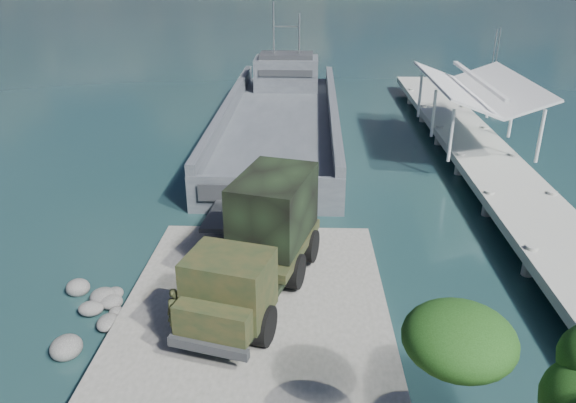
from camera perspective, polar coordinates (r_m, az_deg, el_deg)
The scene contains 9 objects.
ground at distance 21.32m, azimuth -3.47°, elevation -12.53°, with size 1400.00×1400.00×0.00m, color #1C4343.
boat_ramp at distance 20.37m, azimuth -3.74°, elevation -13.63°, with size 10.00×18.00×0.50m, color slate.
shoreline_rocks at distance 23.08m, azimuth -19.16°, elevation -10.84°, with size 3.20×5.60×0.90m, color #4F4F4D, non-canonical shape.
pier at distance 39.13m, azimuth 18.49°, elevation 6.28°, with size 6.40×44.00×6.10m.
landing_craft at distance 42.11m, azimuth -0.77°, elevation 7.57°, with size 8.65×32.65×9.66m.
military_truck at distance 21.48m, azimuth -2.80°, elevation -4.06°, with size 5.00×9.40×4.18m.
soldier at distance 19.57m, azimuth -11.21°, elevation -11.87°, with size 0.62×0.41×1.70m, color #1F301A.
sailboat_near at distance 55.88m, azimuth 19.68°, elevation 9.84°, with size 3.55×5.71×6.71m.
sailboat_far at distance 57.69m, azimuth 19.98°, elevation 10.20°, with size 2.09×5.56×6.62m.
Camera 1 is at (1.80, -17.06, 12.65)m, focal length 35.00 mm.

